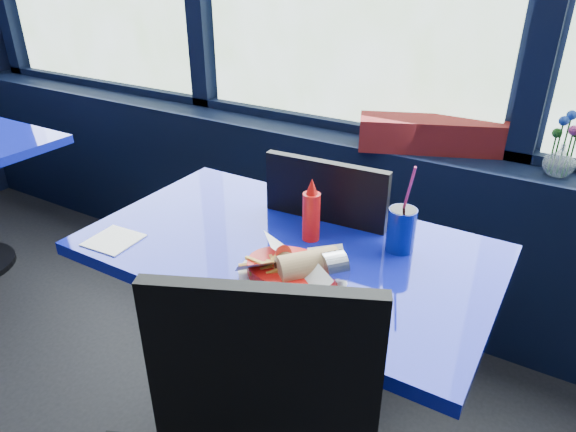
# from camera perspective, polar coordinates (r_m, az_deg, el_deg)

# --- Properties ---
(window_sill) EXTENTS (5.00, 0.26, 0.80)m
(window_sill) POSITION_cam_1_polar(r_m,az_deg,el_deg) (2.49, 4.36, 0.44)
(window_sill) COLOR black
(window_sill) RESTS_ON ground
(near_table) EXTENTS (1.20, 0.70, 0.75)m
(near_table) POSITION_cam_1_polar(r_m,az_deg,el_deg) (1.62, -0.04, -8.69)
(near_table) COLOR black
(near_table) RESTS_ON ground
(chair_near_back) EXTENTS (0.46, 0.46, 0.95)m
(chair_near_back) POSITION_cam_1_polar(r_m,az_deg,el_deg) (1.86, 5.77, -4.52)
(chair_near_back) COLOR black
(chair_near_back) RESTS_ON ground
(planter_box) EXTENTS (0.66, 0.39, 0.13)m
(planter_box) POSITION_cam_1_polar(r_m,az_deg,el_deg) (2.18, 16.54, 8.65)
(planter_box) COLOR maroon
(planter_box) RESTS_ON window_sill
(flower_vase) EXTENTS (0.14, 0.15, 0.24)m
(flower_vase) POSITION_cam_1_polar(r_m,az_deg,el_deg) (2.08, 28.05, 5.85)
(flower_vase) COLOR silver
(flower_vase) RESTS_ON window_sill
(food_basket) EXTENTS (0.33, 0.33, 0.10)m
(food_basket) POSITION_cam_1_polar(r_m,az_deg,el_deg) (1.34, 0.64, -6.07)
(food_basket) COLOR red
(food_basket) RESTS_ON near_table
(ketchup_bottle) EXTENTS (0.05, 0.05, 0.20)m
(ketchup_bottle) POSITION_cam_1_polar(r_m,az_deg,el_deg) (1.51, 2.60, 0.34)
(ketchup_bottle) COLOR red
(ketchup_bottle) RESTS_ON near_table
(soda_cup) EXTENTS (0.08, 0.08, 0.27)m
(soda_cup) POSITION_cam_1_polar(r_m,az_deg,el_deg) (1.50, 12.48, -1.38)
(soda_cup) COLOR navy
(soda_cup) RESTS_ON near_table
(napkin) EXTENTS (0.15, 0.15, 0.00)m
(napkin) POSITION_cam_1_polar(r_m,az_deg,el_deg) (1.63, -18.80, -2.55)
(napkin) COLOR white
(napkin) RESTS_ON near_table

